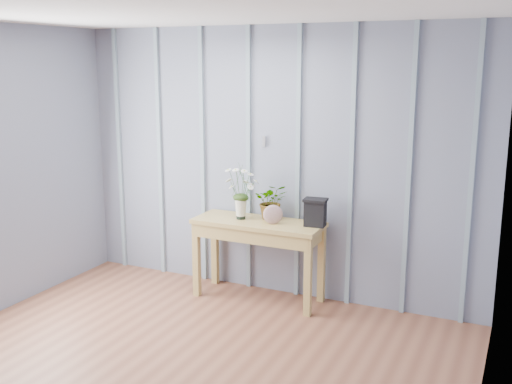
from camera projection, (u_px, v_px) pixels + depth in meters
The scene contains 6 objects.
room_shell at pixel (200, 88), 4.22m from camera, with size 4.00×4.50×2.50m.
sideboard at pixel (258, 233), 5.49m from camera, with size 1.20×0.45×0.75m.
daisy_vase at pixel (241, 184), 5.46m from camera, with size 0.37×0.28×0.53m.
spider_plant at pixel (271, 201), 5.50m from camera, with size 0.30×0.26×0.33m, color #1D3510.
felt_disc_vessel at pixel (273, 215), 5.33m from camera, with size 0.18×0.05×0.18m, color #814053.
carved_box at pixel (315, 212), 5.27m from camera, with size 0.22×0.18×0.25m.
Camera 1 is at (2.16, -2.80, 2.17)m, focal length 42.00 mm.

